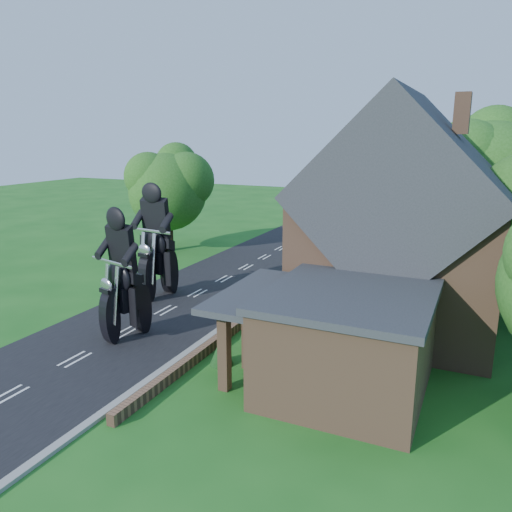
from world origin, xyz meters
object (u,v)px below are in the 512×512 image
at_px(garden_wall, 262,307).
at_px(motorcycle_lead, 126,319).
at_px(house, 402,230).
at_px(annex, 344,339).
at_px(motorcycle_follow, 159,280).

height_order(garden_wall, motorcycle_lead, motorcycle_lead).
height_order(house, annex, house).
xyz_separation_m(motorcycle_lead, motorcycle_follow, (-1.97, 5.08, 0.07)).
xyz_separation_m(garden_wall, motorcycle_follow, (-5.83, -0.36, 0.71)).
bearing_deg(house, motorcycle_follow, -173.52).
distance_m(house, annex, 7.30).
bearing_deg(annex, motorcycle_follow, 154.50).
xyz_separation_m(house, motorcycle_follow, (-12.02, -1.36, -3.44)).
bearing_deg(house, annex, -95.24).
distance_m(garden_wall, motorcycle_lead, 6.70).
bearing_deg(motorcycle_follow, garden_wall, -169.16).
distance_m(garden_wall, motorcycle_follow, 5.88).
xyz_separation_m(garden_wall, annex, (5.57, -5.80, 1.57)).
bearing_deg(motorcycle_follow, motorcycle_lead, 118.50).
bearing_deg(house, motorcycle_lead, -147.33).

